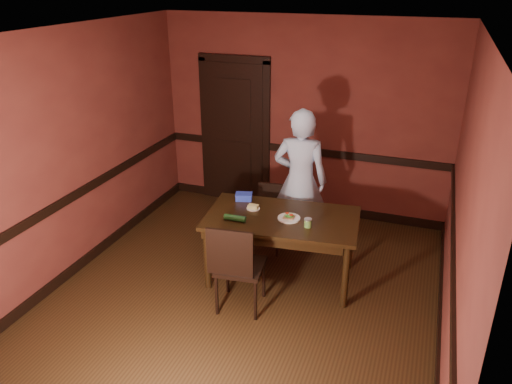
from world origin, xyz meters
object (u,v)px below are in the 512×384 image
Objects in this scene: person at (300,181)px; cheese_saucer at (253,207)px; chair_near at (241,265)px; sauce_jar at (308,223)px; food_tub at (244,197)px; sandwich_plate at (289,217)px; dining_table at (281,248)px; chair_far at (267,219)px.

person reaches higher than cheese_saucer.
chair_near is 0.82m from sauce_jar.
chair_near reaches higher than cheese_saucer.
sandwich_plate is at bearing -40.89° from food_tub.
dining_table is 0.55m from sauce_jar.
dining_table is 2.00× the size of chair_far.
dining_table is at bearing 164.00° from sandwich_plate.
food_tub is (-0.53, -0.49, -0.08)m from person.
chair_far is at bearing 89.13° from cheese_saucer.
person is at bearing 26.07° from food_tub.
dining_table is at bearing -11.97° from cheese_saucer.
sauce_jar is (0.67, -0.69, 0.41)m from chair_far.
dining_table is 0.54m from cheese_saucer.
chair_far is (-0.35, 0.56, 0.02)m from dining_table.
sauce_jar is at bearing -144.46° from chair_near.
sauce_jar is 0.43× the size of food_tub.
chair_near is at bearing -79.91° from cheese_saucer.
chair_far is at bearing 126.81° from sandwich_plate.
dining_table is at bearing 157.59° from sauce_jar.
chair_far is 0.46× the size of person.
sandwich_plate is 0.26m from sauce_jar.
food_tub is at bearing -78.00° from chair_near.
person reaches higher than chair_near.
sandwich_plate is 1.62× the size of cheese_saucer.
sauce_jar reaches higher than chair_far.
chair_far is 1.05m from sauce_jar.
sauce_jar is (0.33, -0.88, -0.07)m from person.
person is at bearing 22.93° from chair_far.
person reaches higher than sandwich_plate.
person is at bearing 110.36° from sauce_jar.
sandwich_plate is 0.46m from cheese_saucer.
sandwich_plate is at bearing 155.37° from sauce_jar.
person is 0.79m from sandwich_plate.
sauce_jar is (0.55, 0.51, 0.32)m from chair_near.
dining_table is 0.90m from person.
food_tub is (-0.86, 0.39, -0.01)m from sauce_jar.
food_tub is (-0.18, 0.19, 0.02)m from cheese_saucer.
sandwich_plate is at bearing -22.36° from dining_table.
dining_table is 0.41m from sandwich_plate.
chair_far is 0.82m from sandwich_plate.
chair_near is at bearing 75.19° from person.
chair_near is 1.46m from person.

